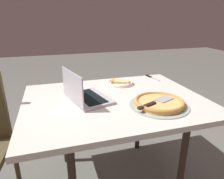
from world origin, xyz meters
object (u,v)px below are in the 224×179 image
object	(u,v)px
pizza_tray	(159,103)
laptop	(84,95)
dining_table	(115,106)
table_knife	(151,77)
pizza_plate	(120,83)

from	to	relation	value
pizza_tray	laptop	bearing A→B (deg)	153.56
dining_table	pizza_tray	distance (m)	0.32
dining_table	pizza_tray	xyz separation A→B (m)	(0.23, -0.19, 0.08)
pizza_tray	dining_table	bearing A→B (deg)	140.34
laptop	table_knife	distance (m)	0.78
dining_table	laptop	world-z (taller)	laptop
laptop	pizza_tray	distance (m)	0.49
dining_table	table_knife	size ratio (longest dim) A/B	5.91
laptop	pizza_plate	bearing A→B (deg)	37.26
pizza_plate	table_knife	distance (m)	0.35
dining_table	table_knife	distance (m)	0.62
dining_table	laptop	xyz separation A→B (m)	(-0.21, 0.03, 0.10)
pizza_tray	table_knife	bearing A→B (deg)	67.40
dining_table	laptop	size ratio (longest dim) A/B	3.22
pizza_plate	dining_table	bearing A→B (deg)	-115.89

